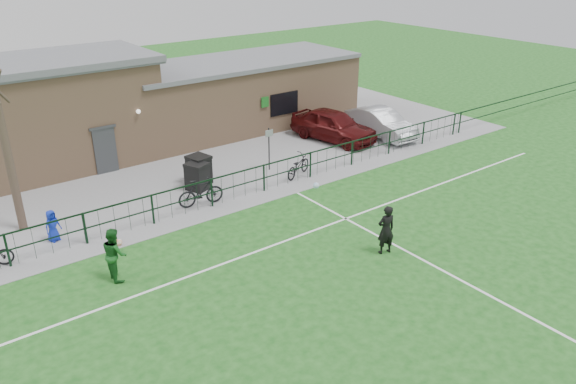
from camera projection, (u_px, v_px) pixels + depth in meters
ground at (385, 283)px, 17.30m from camera, size 90.00×90.00×0.00m
paving_strip at (182, 159)px, 27.14m from camera, size 34.00×13.00×0.02m
pitch_line_touch at (247, 199)px, 22.99m from camera, size 28.00×0.10×0.01m
pitch_line_mid at (305, 234)px, 20.22m from camera, size 28.00×0.10×0.01m
pitch_line_perp at (428, 263)px, 18.40m from camera, size 0.10×16.00×0.01m
perimeter_fence at (244, 184)px, 22.89m from camera, size 28.00×0.10×1.20m
bare_tree at (7, 152)px, 19.34m from camera, size 0.30×0.30×6.00m
wheelie_bin_left at (197, 177)px, 23.58m from camera, size 0.98×1.03×1.09m
wheelie_bin_right at (199, 171)px, 24.17m from camera, size 0.95×1.03×1.17m
sign_post at (269, 149)px, 25.46m from camera, size 0.07×0.07×2.00m
car_maroon at (333, 125)px, 29.37m from camera, size 2.82×5.07×1.63m
car_silver at (381, 123)px, 30.04m from camera, size 1.79×4.50×1.46m
bicycle_d at (201, 192)px, 22.15m from camera, size 1.92×0.82×1.12m
bicycle_e at (298, 166)px, 24.98m from camera, size 1.94×1.32×0.97m
spectator_child at (52, 226)px, 19.50m from camera, size 0.66×0.54×1.17m
goalkeeper_kick at (384, 229)px, 18.68m from camera, size 1.45×2.88×1.97m
outfield_player at (115, 254)px, 17.25m from camera, size 0.69×0.86×1.72m
ball_ground at (119, 242)px, 19.40m from camera, size 0.24×0.24×0.24m
clubhouse at (135, 104)px, 27.93m from camera, size 24.25×5.40×4.96m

